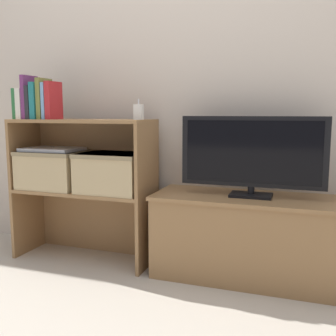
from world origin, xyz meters
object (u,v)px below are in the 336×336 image
Objects in this scene: book_ivory at (25,104)px; book_crimson at (54,101)px; book_teal at (39,101)px; tv_stand at (250,237)px; storage_basket_right at (112,171)px; laptop at (53,149)px; book_skyblue at (49,101)px; storage_basket_left at (53,168)px; book_charcoal at (34,103)px; book_olive at (44,99)px; book_forest at (21,104)px; book_plum at (30,98)px; tv at (252,154)px; baby_monitor at (139,112)px.

book_ivory is 0.83× the size of book_crimson.
book_crimson is (0.10, 0.00, 0.00)m from book_teal.
tv_stand is at bearing 3.97° from book_ivory.
laptop reaches higher than storage_basket_right.
storage_basket_left is at bearing 116.07° from book_skyblue.
book_charcoal is 0.82× the size of book_olive.
book_charcoal is at bearing 180.00° from book_teal.
book_skyblue is (0.07, 0.00, -0.00)m from book_teal.
book_ivory is 0.47× the size of storage_basket_right.
book_crimson is (0.07, 0.00, -0.01)m from book_olive.
book_forest is 0.76× the size of book_olive.
tv_stand is 5.35× the size of book_charcoal.
book_plum reaches higher than laptop.
storage_basket_right is at bearing 7.81° from book_crimson.
tv_stand is 1.46m from book_teal.
tv is 1.26m from book_olive.
storage_basket_left is 1.00× the size of storage_basket_right.
book_plum is (0.03, 0.00, 0.04)m from book_ivory.
book_olive reaches higher than book_ivory.
book_ivory is 0.47× the size of storage_basket_left.
book_crimson is (-1.15, -0.09, 0.74)m from tv_stand.
book_plum is 0.04m from book_charcoal.
book_ivory is 0.20m from book_crimson.
book_teal is at bearing -175.71° from tv_stand.
tv_stand is 1.57m from book_forest.
tv is at bearing 3.80° from book_forest.
book_ivory is 0.54× the size of laptop.
book_skyblue reaches higher than book_forest.
storage_basket_right is (0.52, 0.05, -0.43)m from book_plum.
laptop is at bearing -14.04° from storage_basket_left.
book_charcoal is 0.04m from book_teal.
baby_monitor is (0.76, 0.06, -0.05)m from book_forest.
book_teal is (0.04, 0.00, 0.01)m from book_charcoal.
storage_basket_right is at bearing -176.74° from tv_stand.
book_crimson is 0.65× the size of laptop.
book_ivory is at bearing 0.00° from book_forest.
storage_basket_right is at bearing 7.17° from book_skyblue.
book_teal is at bearing -174.16° from baby_monitor.
tv is 3.16× the size of book_olive.
baby_monitor is at bearing -177.38° from tv.
baby_monitor is at bearing -177.24° from tv_stand.
book_skyblue is 1.84× the size of baby_monitor.
book_olive is at bearing 0.00° from book_teal.
book_olive reaches higher than tv.
book_olive is 0.59m from baby_monitor.
tv_stand is at bearing 3.26° from storage_basket_right.
book_olive is at bearing 180.00° from book_skyblue.
book_plum is 0.07m from book_teal.
tv is 1.42m from book_forest.
laptop is (-0.41, -0.00, 0.12)m from storage_basket_right.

